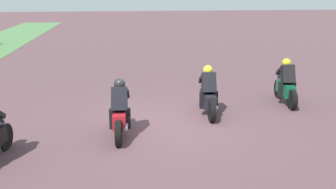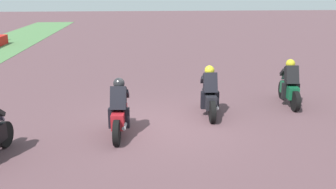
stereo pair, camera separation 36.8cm
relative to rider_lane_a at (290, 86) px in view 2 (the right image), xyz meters
name	(u,v)px [view 2 (the right image)]	position (x,y,z in m)	size (l,w,h in m)	color
ground_plane	(166,124)	(-1.48, 4.25, -0.62)	(120.00, 120.00, 0.00)	#563A40
rider_lane_a	(290,86)	(0.00, 0.00, 0.00)	(2.04, 0.57, 1.51)	black
rider_lane_b	(209,95)	(-0.77, 2.86, 0.00)	(2.04, 0.55, 1.51)	black
rider_lane_c	(119,112)	(-2.12, 5.53, 0.00)	(2.04, 0.56, 1.51)	black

